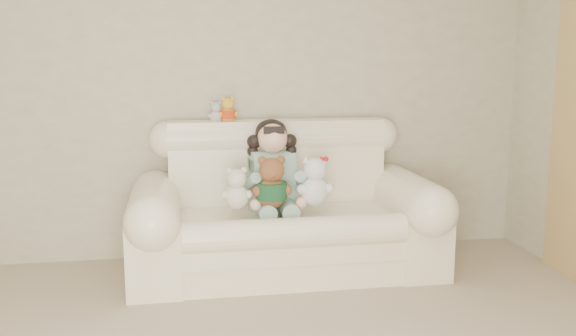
{
  "coord_description": "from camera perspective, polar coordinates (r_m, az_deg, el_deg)",
  "views": [
    {
      "loc": [
        -0.4,
        -2.15,
        1.46
      ],
      "look_at": [
        0.32,
        1.9,
        0.75
      ],
      "focal_mm": 39.3,
      "sensor_mm": 36.0,
      "label": 1
    }
  ],
  "objects": [
    {
      "name": "cream_teddy",
      "position": [
        4.09,
        -4.69,
        -1.48
      ],
      "size": [
        0.25,
        0.22,
        0.32
      ],
      "primitive_type": null,
      "rotation": [
        0.0,
        0.0,
        -0.31
      ],
      "color": "silver",
      "rests_on": "sofa"
    },
    {
      "name": "seated_child",
      "position": [
        4.33,
        -1.43,
        0.29
      ],
      "size": [
        0.46,
        0.53,
        0.65
      ],
      "primitive_type": null,
      "rotation": [
        0.0,
        0.0,
        0.15
      ],
      "color": "#2C7553",
      "rests_on": "sofa"
    },
    {
      "name": "white_cat",
      "position": [
        4.17,
        2.43,
        -0.74
      ],
      "size": [
        0.29,
        0.25,
        0.39
      ],
      "primitive_type": null,
      "rotation": [
        0.0,
        0.0,
        0.23
      ],
      "color": "white",
      "rests_on": "sofa"
    },
    {
      "name": "brown_teddy",
      "position": [
        4.09,
        -1.49,
        -0.86
      ],
      "size": [
        0.3,
        0.26,
        0.41
      ],
      "primitive_type": null,
      "rotation": [
        0.0,
        0.0,
        0.26
      ],
      "color": "brown",
      "rests_on": "sofa"
    },
    {
      "name": "grey_mini_plush",
      "position": [
        4.54,
        -6.55,
        5.22
      ],
      "size": [
        0.12,
        0.1,
        0.18
      ],
      "primitive_type": null,
      "rotation": [
        0.0,
        0.0,
        0.05
      ],
      "color": "silver",
      "rests_on": "sofa"
    },
    {
      "name": "wall_back",
      "position": [
        4.67,
        -5.25,
        7.8
      ],
      "size": [
        4.5,
        0.0,
        4.5
      ],
      "primitive_type": "plane",
      "rotation": [
        1.57,
        0.0,
        0.0
      ],
      "color": "beige",
      "rests_on": "ground"
    },
    {
      "name": "yellow_mini_bear",
      "position": [
        4.53,
        -5.45,
        5.46
      ],
      "size": [
        0.17,
        0.14,
        0.22
      ],
      "primitive_type": null,
      "rotation": [
        0.0,
        0.0,
        0.29
      ],
      "color": "#F9AA34",
      "rests_on": "sofa"
    },
    {
      "name": "sofa",
      "position": [
        4.31,
        -0.23,
        -2.86
      ],
      "size": [
        2.1,
        0.95,
        1.03
      ],
      "primitive_type": null,
      "color": "#FFEECD",
      "rests_on": "floor"
    }
  ]
}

